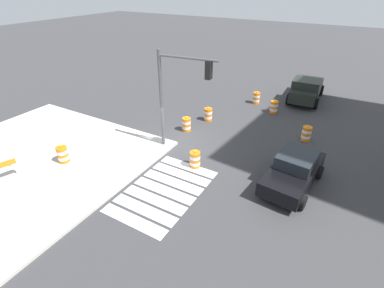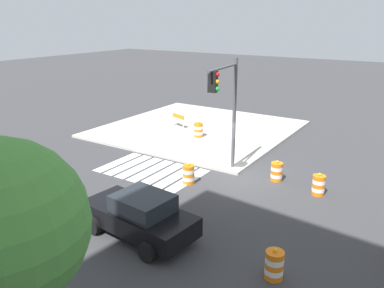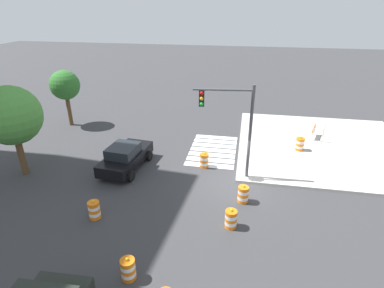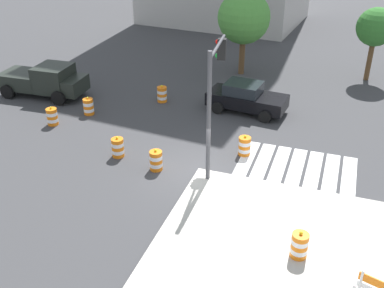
# 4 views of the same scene
# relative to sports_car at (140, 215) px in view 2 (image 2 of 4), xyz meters

# --- Properties ---
(ground_plane) EXTENTS (120.00, 120.00, 0.00)m
(ground_plane) POSITION_rel_sports_car_xyz_m (-0.47, -6.86, -0.81)
(ground_plane) COLOR #38383A
(sidewalk_corner) EXTENTS (12.00, 12.00, 0.15)m
(sidewalk_corner) POSITION_rel_sports_car_xyz_m (5.53, -12.86, -0.74)
(sidewalk_corner) COLOR #BCB7AD
(sidewalk_corner) RESTS_ON ground
(crosswalk_stripes) EXTENTS (5.10, 3.20, 0.02)m
(crosswalk_stripes) POSITION_rel_sports_car_xyz_m (3.53, -5.06, -0.80)
(crosswalk_stripes) COLOR silver
(crosswalk_stripes) RESTS_ON ground
(sports_car) EXTENTS (4.46, 2.47, 1.63)m
(sports_car) POSITION_rel_sports_car_xyz_m (0.00, 0.00, 0.00)
(sports_car) COLOR black
(sports_car) RESTS_ON ground
(traffic_barrel_crosswalk_end) EXTENTS (0.56, 0.56, 1.02)m
(traffic_barrel_crosswalk_end) POSITION_rel_sports_car_xyz_m (-4.90, -0.30, -0.36)
(traffic_barrel_crosswalk_end) COLOR orange
(traffic_barrel_crosswalk_end) RESTS_ON ground
(traffic_barrel_median_far) EXTENTS (0.56, 0.56, 1.02)m
(traffic_barrel_median_far) POSITION_rel_sports_car_xyz_m (-2.28, -7.33, -0.36)
(traffic_barrel_median_far) COLOR orange
(traffic_barrel_median_far) RESTS_ON ground
(traffic_barrel_far_curb) EXTENTS (0.56, 0.56, 1.02)m
(traffic_barrel_far_curb) POSITION_rel_sports_car_xyz_m (-4.39, -6.84, -0.36)
(traffic_barrel_far_curb) COLOR orange
(traffic_barrel_far_curb) RESTS_ON ground
(traffic_barrel_lane_center) EXTENTS (0.56, 0.56, 1.02)m
(traffic_barrel_lane_center) POSITION_rel_sports_car_xyz_m (1.07, -4.79, -0.36)
(traffic_barrel_lane_center) COLOR orange
(traffic_barrel_lane_center) RESTS_ON ground
(traffic_barrel_on_sidewalk) EXTENTS (0.56, 0.56, 1.02)m
(traffic_barrel_on_sidewalk) POSITION_rel_sports_car_xyz_m (4.38, -11.01, -0.21)
(traffic_barrel_on_sidewalk) COLOR orange
(traffic_barrel_on_sidewalk) RESTS_ON sidewalk_corner
(construction_barricade) EXTENTS (1.42, 1.12, 1.00)m
(construction_barricade) POSITION_rel_sports_car_xyz_m (6.77, -12.45, -0.09)
(construction_barricade) COLOR silver
(construction_barricade) RESTS_ON sidewalk_corner
(traffic_light_pole) EXTENTS (0.68, 3.28, 5.50)m
(traffic_light_pole) POSITION_rel_sports_car_xyz_m (-0.01, -6.33, 3.10)
(traffic_light_pole) COLOR #4C4C51
(traffic_light_pole) RESTS_ON sidewalk_corner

